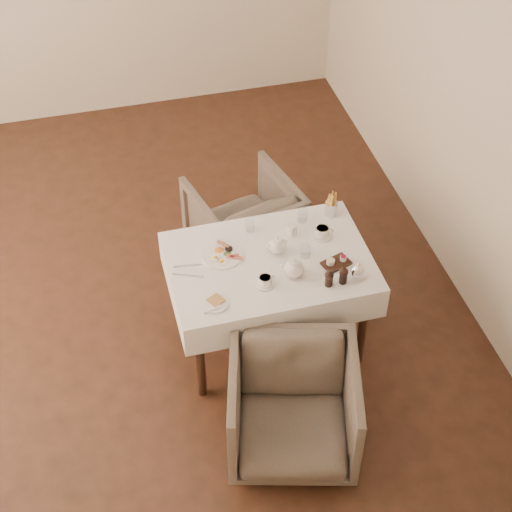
{
  "coord_description": "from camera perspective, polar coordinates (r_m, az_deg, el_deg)",
  "views": [
    {
      "loc": [
        -0.22,
        -4.1,
        4.19
      ],
      "look_at": [
        0.68,
        -0.69,
        0.82
      ],
      "focal_mm": 55.0,
      "sensor_mm": 36.0,
      "label": 1
    }
  ],
  "objects": [
    {
      "name": "teacup_far",
      "position": [
        5.11,
        4.84,
        1.74
      ],
      "size": [
        0.14,
        0.14,
        0.07
      ],
      "rotation": [
        0.0,
        0.0,
        -0.27
      ],
      "color": "white",
      "rests_on": "table"
    },
    {
      "name": "glass_mid",
      "position": [
        4.95,
        3.61,
        0.39
      ],
      "size": [
        0.07,
        0.07,
        0.09
      ],
      "primitive_type": "cylinder",
      "rotation": [
        0.0,
        0.0,
        -0.06
      ],
      "color": "silver",
      "rests_on": "table"
    },
    {
      "name": "creamer",
      "position": [
        5.1,
        2.6,
        1.95
      ],
      "size": [
        0.07,
        0.07,
        0.08
      ],
      "primitive_type": "cylinder",
      "rotation": [
        0.0,
        0.0,
        -0.1
      ],
      "color": "white",
      "rests_on": "table"
    },
    {
      "name": "pepper_mill_left",
      "position": [
        4.77,
        5.33,
        -1.63
      ],
      "size": [
        0.07,
        0.07,
        0.12
      ],
      "primitive_type": null,
      "rotation": [
        0.0,
        0.0,
        -0.2
      ],
      "color": "black",
      "rests_on": "table"
    },
    {
      "name": "cutlery_knife",
      "position": [
        4.86,
        -4.99,
        -1.41
      ],
      "size": [
        0.19,
        0.09,
        0.0
      ],
      "primitive_type": "cube",
      "rotation": [
        0.0,
        0.0,
        1.18
      ],
      "color": "silver",
      "rests_on": "table"
    },
    {
      "name": "fries_cup",
      "position": [
        5.25,
        5.51,
        3.72
      ],
      "size": [
        0.08,
        0.08,
        0.18
      ],
      "rotation": [
        0.0,
        0.0,
        -0.27
      ],
      "color": "silver",
      "rests_on": "table"
    },
    {
      "name": "cutlery_fork",
      "position": [
        4.92,
        -4.97,
        -0.71
      ],
      "size": [
        0.18,
        0.04,
        0.0
      ],
      "primitive_type": "cube",
      "rotation": [
        0.0,
        0.0,
        1.44
      ],
      "color": "silver",
      "rests_on": "table"
    },
    {
      "name": "condiment_board",
      "position": [
        4.93,
        5.84,
        -0.46
      ],
      "size": [
        0.2,
        0.16,
        0.04
      ],
      "rotation": [
        0.0,
        0.0,
        0.32
      ],
      "color": "black",
      "rests_on": "table"
    },
    {
      "name": "glass_left",
      "position": [
        5.13,
        -0.46,
        2.33
      ],
      "size": [
        0.07,
        0.07,
        0.09
      ],
      "primitive_type": "cylinder",
      "rotation": [
        0.0,
        0.0,
        0.01
      ],
      "color": "silver",
      "rests_on": "table"
    },
    {
      "name": "armchair_far",
      "position": [
        5.86,
        -0.88,
        2.56
      ],
      "size": [
        0.87,
        0.88,
        0.67
      ],
      "primitive_type": "imported",
      "rotation": [
        0.0,
        0.0,
        3.38
      ],
      "color": "brown",
      "rests_on": "ground"
    },
    {
      "name": "table",
      "position": [
        5.02,
        0.98,
        -1.28
      ],
      "size": [
        1.28,
        0.88,
        0.75
      ],
      "color": "black",
      "rests_on": "ground"
    },
    {
      "name": "pepper_mill_right",
      "position": [
        4.79,
        6.37,
        -1.41
      ],
      "size": [
        0.07,
        0.07,
        0.12
      ],
      "primitive_type": null,
      "rotation": [
        0.0,
        0.0,
        -0.38
      ],
      "color": "black",
      "rests_on": "table"
    },
    {
      "name": "teacup_near",
      "position": [
        4.77,
        0.66,
        -1.84
      ],
      "size": [
        0.13,
        0.13,
        0.06
      ],
      "rotation": [
        0.0,
        0.0,
        0.22
      ],
      "color": "white",
      "rests_on": "table"
    },
    {
      "name": "side_plate",
      "position": [
        4.68,
        -3.11,
        -3.45
      ],
      "size": [
        0.18,
        0.17,
        0.02
      ],
      "rotation": [
        0.0,
        0.0,
        0.29
      ],
      "color": "white",
      "rests_on": "table"
    },
    {
      "name": "glass_right",
      "position": [
        5.2,
        3.4,
        3.0
      ],
      "size": [
        0.09,
        0.09,
        0.1
      ],
      "primitive_type": "cylinder",
      "rotation": [
        0.0,
        0.0,
        0.38
      ],
      "color": "silver",
      "rests_on": "table"
    },
    {
      "name": "silver_pot",
      "position": [
        4.83,
        7.4,
        -1.05
      ],
      "size": [
        0.11,
        0.09,
        0.12
      ],
      "primitive_type": null,
      "rotation": [
        0.0,
        0.0,
        0.02
      ],
      "color": "white",
      "rests_on": "table"
    },
    {
      "name": "breakfast_plate",
      "position": [
        4.97,
        -2.47,
        0.14
      ],
      "size": [
        0.26,
        0.26,
        0.03
      ],
      "rotation": [
        0.0,
        0.0,
        0.2
      ],
      "color": "white",
      "rests_on": "table"
    },
    {
      "name": "teapot_front",
      "position": [
        4.8,
        2.77,
        -0.84
      ],
      "size": [
        0.22,
        0.2,
        0.14
      ],
      "primitive_type": null,
      "rotation": [
        0.0,
        0.0,
        -0.42
      ],
      "color": "white",
      "rests_on": "table"
    },
    {
      "name": "teapot_centre",
      "position": [
        4.95,
        1.53,
        0.84
      ],
      "size": [
        0.19,
        0.16,
        0.13
      ],
      "primitive_type": null,
      "rotation": [
        0.0,
        0.0,
        0.21
      ],
      "color": "white",
      "rests_on": "table"
    },
    {
      "name": "armchair_near",
      "position": [
        4.71,
        2.7,
        -10.94
      ],
      "size": [
        0.92,
        0.94,
        0.7
      ],
      "primitive_type": "imported",
      "rotation": [
        0.0,
        0.0,
        -0.27
      ],
      "color": "brown",
      "rests_on": "ground"
    }
  ]
}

